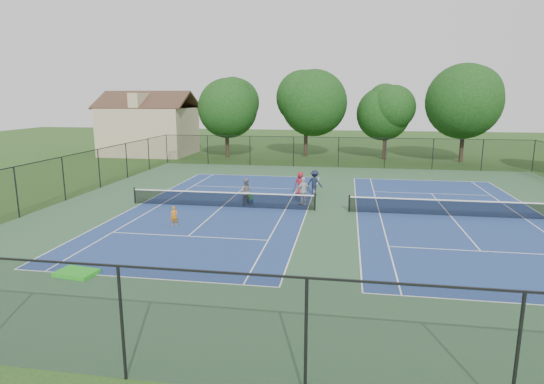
% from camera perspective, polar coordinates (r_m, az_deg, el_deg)
% --- Properties ---
extents(ground, '(140.00, 140.00, 0.00)m').
position_cam_1_polar(ground, '(28.32, 7.51, -2.41)').
color(ground, '#234716').
rests_on(ground, ground).
extents(court_pad, '(36.00, 36.00, 0.01)m').
position_cam_1_polar(court_pad, '(28.32, 7.51, -2.40)').
color(court_pad, '#2B4E34').
rests_on(court_pad, ground).
extents(tennis_court_left, '(12.00, 23.83, 1.07)m').
position_cam_1_polar(tennis_court_left, '(29.34, -6.29, -1.68)').
color(tennis_court_left, navy).
rests_on(tennis_court_left, ground).
extents(tennis_court_right, '(12.00, 23.83, 1.07)m').
position_cam_1_polar(tennis_court_right, '(28.97, 21.50, -2.63)').
color(tennis_court_right, navy).
rests_on(tennis_court_right, ground).
extents(perimeter_fence, '(36.08, 36.08, 3.02)m').
position_cam_1_polar(perimeter_fence, '(27.97, 7.59, 0.78)').
color(perimeter_fence, black).
rests_on(perimeter_fence, ground).
extents(tree_back_a, '(6.80, 6.80, 9.15)m').
position_cam_1_polar(tree_back_a, '(53.27, -5.74, 10.85)').
color(tree_back_a, '#2D2116').
rests_on(tree_back_a, ground).
extents(tree_back_b, '(7.60, 7.60, 10.03)m').
position_cam_1_polar(tree_back_b, '(53.66, 4.33, 11.47)').
color(tree_back_b, '#2D2116').
rests_on(tree_back_b, ground).
extents(tree_back_c, '(6.00, 6.00, 8.40)m').
position_cam_1_polar(tree_back_c, '(52.64, 14.17, 9.93)').
color(tree_back_c, '#2D2116').
rests_on(tree_back_c, ground).
extents(tree_back_d, '(7.80, 7.80, 10.37)m').
position_cam_1_polar(tree_back_d, '(52.88, 23.15, 10.82)').
color(tree_back_d, '#2D2116').
rests_on(tree_back_d, ground).
extents(clapboard_house, '(10.80, 8.10, 7.65)m').
position_cam_1_polar(clapboard_house, '(57.71, -15.14, 7.64)').
color(clapboard_house, tan).
rests_on(clapboard_house, ground).
extents(child_player, '(0.45, 0.35, 1.08)m').
position_cam_1_polar(child_player, '(25.47, -12.18, -2.94)').
color(child_player, orange).
rests_on(child_player, ground).
extents(instructor, '(0.95, 0.79, 1.78)m').
position_cam_1_polar(instructor, '(29.59, -3.34, 0.06)').
color(instructor, gray).
rests_on(instructor, ground).
extents(bystander_a, '(1.13, 1.03, 1.85)m').
position_cam_1_polar(bystander_a, '(29.60, 3.96, 0.13)').
color(bystander_a, silver).
rests_on(bystander_a, ground).
extents(bystander_b, '(1.34, 1.08, 1.80)m').
position_cam_1_polar(bystander_b, '(32.71, 5.37, 1.19)').
color(bystander_b, '#171E33').
rests_on(bystander_b, ground).
extents(bystander_c, '(0.86, 0.58, 1.72)m').
position_cam_1_polar(bystander_c, '(32.42, 3.59, 1.04)').
color(bystander_c, maroon).
rests_on(bystander_c, ground).
extents(ball_crate, '(0.43, 0.39, 0.28)m').
position_cam_1_polar(ball_crate, '(30.17, -2.80, -1.15)').
color(ball_crate, navy).
rests_on(ball_crate, ground).
extents(ball_hopper, '(0.38, 0.33, 0.39)m').
position_cam_1_polar(ball_hopper, '(30.10, -2.81, -0.53)').
color(ball_hopper, green).
rests_on(ball_hopper, ball_crate).
extents(green_tarp, '(1.67, 1.21, 0.16)m').
position_cam_1_polar(green_tarp, '(19.88, -23.33, -9.29)').
color(green_tarp, '#1AAD18').
rests_on(green_tarp, ground).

